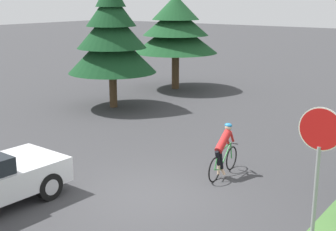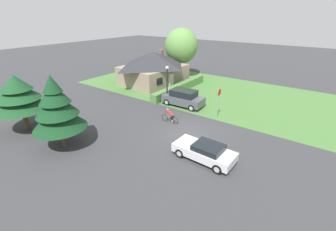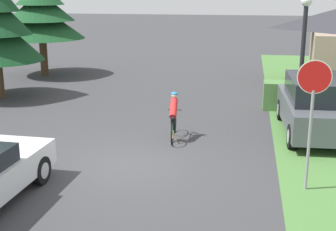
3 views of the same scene
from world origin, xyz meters
name	(u,v)px [view 1 (image 1 of 3)]	position (x,y,z in m)	size (l,w,h in m)	color
ground_plane	(144,197)	(0.00, 0.00, 0.00)	(140.00, 140.00, 0.00)	#38383A
cyclist	(223,151)	(0.85, 2.46, 0.71)	(0.44, 1.80, 1.46)	black
stop_sign	(318,157)	(4.51, -0.76, 2.19)	(0.76, 0.07, 3.06)	gray
conifer_tall_near	(112,36)	(-7.42, 6.86, 3.18)	(3.92, 3.92, 5.71)	#4C3823
conifer_tall_far	(176,28)	(-7.77, 12.18, 3.25)	(4.49, 4.49, 4.99)	#4C3823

